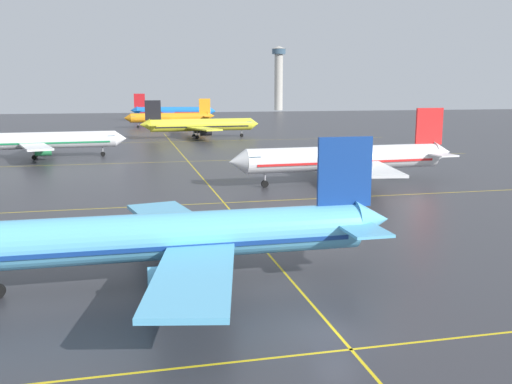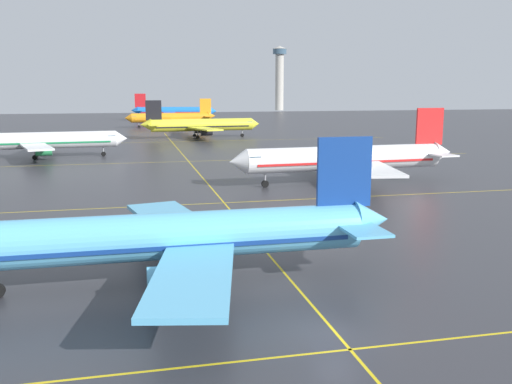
{
  "view_description": "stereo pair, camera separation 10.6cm",
  "coord_description": "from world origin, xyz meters",
  "px_view_note": "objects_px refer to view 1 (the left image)",
  "views": [
    {
      "loc": [
        -11.62,
        -29.18,
        14.21
      ],
      "look_at": [
        1.78,
        29.15,
        3.13
      ],
      "focal_mm": 39.79,
      "sensor_mm": 36.0,
      "label": 1
    },
    {
      "loc": [
        -11.51,
        -29.2,
        14.21
      ],
      "look_at": [
        1.78,
        29.15,
        3.13
      ],
      "focal_mm": 39.79,
      "sensor_mm": 36.0,
      "label": 2
    }
  ],
  "objects_px": {
    "airliner_front_gate": "(175,237)",
    "airliner_second_row": "(347,158)",
    "airliner_far_right_stand": "(171,118)",
    "airliner_distant_taxiway": "(173,111)",
    "airliner_far_left_stand": "(200,125)",
    "airliner_third_row": "(41,141)",
    "control_tower": "(279,73)"
  },
  "relations": [
    {
      "from": "airliner_front_gate",
      "to": "airliner_far_left_stand",
      "type": "relative_size",
      "value": 0.98
    },
    {
      "from": "airliner_distant_taxiway",
      "to": "airliner_far_left_stand",
      "type": "bearing_deg",
      "value": -89.75
    },
    {
      "from": "airliner_front_gate",
      "to": "airliner_distant_taxiway",
      "type": "bearing_deg",
      "value": 85.35
    },
    {
      "from": "airliner_second_row",
      "to": "control_tower",
      "type": "height_order",
      "value": "control_tower"
    },
    {
      "from": "airliner_front_gate",
      "to": "airliner_far_right_stand",
      "type": "bearing_deg",
      "value": 85.58
    },
    {
      "from": "airliner_third_row",
      "to": "airliner_far_left_stand",
      "type": "distance_m",
      "value": 54.28
    },
    {
      "from": "airliner_far_right_stand",
      "to": "control_tower",
      "type": "xyz_separation_m",
      "value": [
        77.9,
        139.81,
        19.21
      ]
    },
    {
      "from": "airliner_far_left_stand",
      "to": "control_tower",
      "type": "distance_m",
      "value": 200.41
    },
    {
      "from": "airliner_second_row",
      "to": "airliner_far_left_stand",
      "type": "height_order",
      "value": "airliner_second_row"
    },
    {
      "from": "airliner_third_row",
      "to": "airliner_distant_taxiway",
      "type": "distance_m",
      "value": 133.43
    },
    {
      "from": "airliner_front_gate",
      "to": "airliner_second_row",
      "type": "height_order",
      "value": "airliner_second_row"
    },
    {
      "from": "airliner_front_gate",
      "to": "airliner_far_right_stand",
      "type": "height_order",
      "value": "airliner_front_gate"
    },
    {
      "from": "airliner_front_gate",
      "to": "airliner_distant_taxiway",
      "type": "xyz_separation_m",
      "value": [
        17.05,
        209.51,
        0.32
      ]
    },
    {
      "from": "control_tower",
      "to": "airliner_front_gate",
      "type": "bearing_deg",
      "value": -106.51
    },
    {
      "from": "airliner_far_left_stand",
      "to": "control_tower",
      "type": "xyz_separation_m",
      "value": [
        73.31,
        185.54,
        19.03
      ]
    },
    {
      "from": "airliner_third_row",
      "to": "airliner_far_left_stand",
      "type": "bearing_deg",
      "value": 46.51
    },
    {
      "from": "airliner_second_row",
      "to": "airliner_third_row",
      "type": "height_order",
      "value": "airliner_second_row"
    },
    {
      "from": "airliner_third_row",
      "to": "control_tower",
      "type": "distance_m",
      "value": 251.4
    },
    {
      "from": "airliner_front_gate",
      "to": "control_tower",
      "type": "bearing_deg",
      "value": 73.49
    },
    {
      "from": "airliner_third_row",
      "to": "airliner_second_row",
      "type": "bearing_deg",
      "value": -41.13
    },
    {
      "from": "airliner_front_gate",
      "to": "airliner_far_right_stand",
      "type": "distance_m",
      "value": 166.91
    },
    {
      "from": "airliner_front_gate",
      "to": "airliner_third_row",
      "type": "height_order",
      "value": "airliner_front_gate"
    },
    {
      "from": "airliner_front_gate",
      "to": "airliner_far_left_stand",
      "type": "height_order",
      "value": "airliner_far_left_stand"
    },
    {
      "from": "airliner_third_row",
      "to": "airliner_far_left_stand",
      "type": "relative_size",
      "value": 0.98
    },
    {
      "from": "airliner_second_row",
      "to": "airliner_far_right_stand",
      "type": "distance_m",
      "value": 128.65
    },
    {
      "from": "airliner_distant_taxiway",
      "to": "control_tower",
      "type": "relative_size",
      "value": 0.94
    },
    {
      "from": "airliner_front_gate",
      "to": "airliner_second_row",
      "type": "bearing_deg",
      "value": 53.37
    },
    {
      "from": "airliner_third_row",
      "to": "airliner_far_left_stand",
      "type": "height_order",
      "value": "airliner_far_left_stand"
    },
    {
      "from": "airliner_second_row",
      "to": "control_tower",
      "type": "distance_m",
      "value": 275.2
    },
    {
      "from": "airliner_second_row",
      "to": "airliner_front_gate",
      "type": "bearing_deg",
      "value": -126.63
    },
    {
      "from": "airliner_far_right_stand",
      "to": "airliner_distant_taxiway",
      "type": "distance_m",
      "value": 43.3
    },
    {
      "from": "airliner_far_left_stand",
      "to": "airliner_third_row",
      "type": "bearing_deg",
      "value": -133.49
    }
  ]
}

